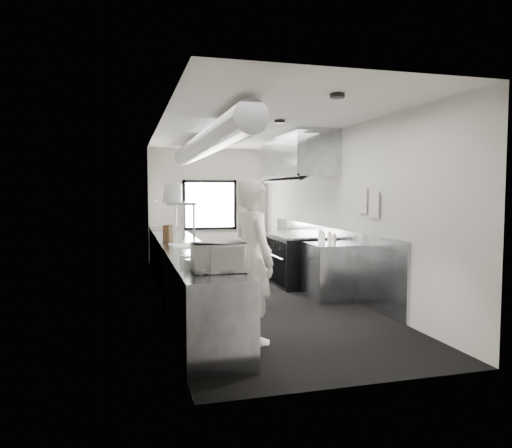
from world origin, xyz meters
TOP-DOWN VIEW (x-y plane):
  - floor at (0.00, 0.00)m, footprint 3.00×8.00m
  - ceiling at (0.00, 0.00)m, footprint 3.00×8.00m
  - wall_back at (0.00, 4.00)m, footprint 3.00×0.02m
  - wall_front at (0.00, -4.00)m, footprint 3.00×0.02m
  - wall_left at (-1.50, 0.00)m, footprint 0.02×8.00m
  - wall_right at (1.50, 0.00)m, footprint 0.02×8.00m
  - wall_cladding at (1.48, 0.30)m, footprint 0.03×5.50m
  - hvac_duct at (-0.70, 0.40)m, footprint 0.40×6.40m
  - service_window at (0.00, 3.96)m, footprint 1.36×0.05m
  - exhaust_hood at (1.10, 0.70)m, footprint 0.81×2.20m
  - prep_counter at (-1.15, -0.50)m, footprint 0.70×6.00m
  - pass_shelf at (-1.19, 1.00)m, footprint 0.45×3.00m
  - range at (1.04, 0.70)m, footprint 0.88×1.60m
  - bottle_station at (1.15, -0.70)m, footprint 0.65×0.80m
  - far_work_table at (-1.15, 3.20)m, footprint 0.70×1.20m
  - notice_sheet_a at (1.47, -1.20)m, footprint 0.02×0.28m
  - notice_sheet_b at (1.47, -1.55)m, footprint 0.02×0.28m
  - line_cook at (-0.60, -2.50)m, footprint 0.60×0.78m
  - microwave at (-1.08, -2.88)m, footprint 0.52×0.40m
  - deli_tub_a at (-1.35, -2.60)m, footprint 0.19×0.19m
  - deli_tub_b at (-1.35, -2.23)m, footprint 0.17×0.17m
  - newspaper at (-0.95, -1.91)m, footprint 0.31×0.39m
  - small_plate at (-1.05, -1.43)m, footprint 0.21×0.21m
  - pastry at (-1.05, -1.43)m, footprint 0.08×0.08m
  - cutting_board at (-1.13, -0.41)m, footprint 0.49×0.63m
  - knife_block at (-1.33, 0.54)m, footprint 0.19×0.26m
  - plate_stack_a at (-1.23, 0.35)m, footprint 0.33×0.33m
  - plate_stack_b at (-1.18, 0.64)m, footprint 0.29×0.29m
  - plate_stack_c at (-1.18, 1.25)m, footprint 0.26×0.26m
  - plate_stack_d at (-1.22, 1.65)m, footprint 0.25×0.25m
  - squeeze_bottle_a at (1.08, -1.04)m, footprint 0.07×0.07m
  - squeeze_bottle_b at (1.09, -0.84)m, footprint 0.08×0.08m
  - squeeze_bottle_c at (1.06, -0.66)m, footprint 0.07×0.07m
  - squeeze_bottle_d at (1.12, -0.53)m, footprint 0.08×0.08m
  - squeeze_bottle_e at (1.11, -0.42)m, footprint 0.07×0.07m

SIDE VIEW (x-z plane):
  - floor at x=0.00m, z-range -0.01..0.01m
  - prep_counter at x=-1.15m, z-range 0.00..0.90m
  - bottle_station at x=1.15m, z-range 0.00..0.90m
  - far_work_table at x=-1.15m, z-range 0.00..0.90m
  - range at x=1.04m, z-range 0.00..0.94m
  - wall_cladding at x=1.48m, z-range 0.00..1.10m
  - newspaper at x=-0.95m, z-range 0.90..0.91m
  - small_plate at x=-1.05m, z-range 0.90..0.92m
  - cutting_board at x=-1.13m, z-range 0.90..0.92m
  - line_cook at x=-0.60m, z-range 0.00..1.89m
  - deli_tub_b at x=-1.35m, z-range 0.90..1.00m
  - deli_tub_a at x=-1.35m, z-range 0.90..1.00m
  - pastry at x=-1.05m, z-range 0.92..1.00m
  - squeeze_bottle_c at x=1.06m, z-range 0.90..1.06m
  - squeeze_bottle_d at x=1.12m, z-range 0.90..1.08m
  - squeeze_bottle_a at x=1.08m, z-range 0.90..1.08m
  - squeeze_bottle_e at x=1.11m, z-range 0.90..1.10m
  - squeeze_bottle_b at x=1.09m, z-range 0.90..1.10m
  - knife_block at x=-1.33m, z-range 0.90..1.16m
  - microwave at x=-1.08m, z-range 0.90..1.21m
  - service_window at x=0.00m, z-range 0.77..2.02m
  - wall_back at x=0.00m, z-range 0.00..2.80m
  - wall_front at x=0.00m, z-range 0.00..2.80m
  - wall_left at x=-1.50m, z-range 0.00..2.80m
  - wall_right at x=1.50m, z-range 0.00..2.80m
  - pass_shelf at x=-1.19m, z-range 1.20..1.88m
  - notice_sheet_b at x=1.47m, z-range 1.36..1.74m
  - notice_sheet_a at x=1.47m, z-range 1.41..1.79m
  - plate_stack_b at x=-1.18m, z-range 1.57..1.86m
  - plate_stack_a at x=-1.23m, z-range 1.57..1.87m
  - plate_stack_d at x=-1.22m, z-range 1.57..1.90m
  - plate_stack_c at x=-1.18m, z-range 1.57..1.92m
  - exhaust_hood at x=1.10m, z-range 1.95..2.83m
  - hvac_duct at x=-0.70m, z-range 2.35..2.75m
  - ceiling at x=0.00m, z-range 2.79..2.80m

